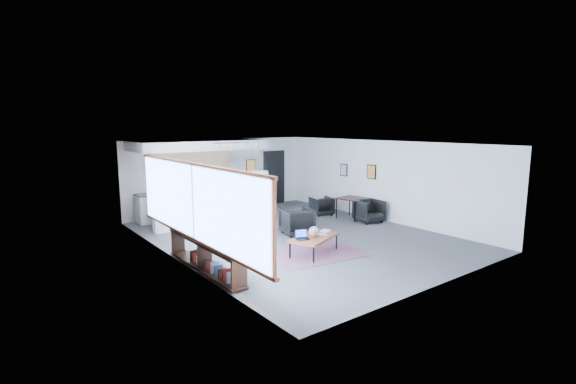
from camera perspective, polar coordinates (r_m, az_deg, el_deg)
room at (r=11.50m, az=1.24°, el=0.19°), size 7.02×9.02×2.62m
window at (r=8.93m, az=-12.78°, el=-1.65°), size 0.10×5.95×1.66m
console at (r=9.14m, az=-11.20°, el=-8.65°), size 0.35×3.00×0.80m
kitchenette at (r=14.01m, az=-12.13°, el=1.94°), size 4.20×1.96×2.60m
doorway at (r=16.40m, az=-2.02°, el=2.11°), size 1.10×0.12×2.15m
track_light at (r=12.86m, az=-6.96°, el=6.58°), size 1.60×0.07×0.15m
wall_art_lower at (r=14.12m, az=11.35°, el=2.72°), size 0.03×0.38×0.48m
wall_art_upper at (r=15.02m, az=7.64°, el=3.01°), size 0.03×0.34×0.44m
kilim_rug at (r=10.23m, az=3.58°, el=-8.43°), size 2.51×1.90×0.01m
coffee_table at (r=10.11m, az=3.60°, el=-6.26°), size 1.52×1.18×0.44m
laptop at (r=9.88m, az=1.88°, el=-6.06°), size 0.36×0.33×0.21m
ceramic_pot at (r=10.04m, az=3.58°, el=-5.43°), size 0.25×0.25×0.25m
book_stack at (r=10.34m, az=5.06°, el=-5.50°), size 0.37×0.34×0.09m
coaster at (r=10.06m, az=4.92°, el=-6.14°), size 0.09×0.09×0.01m
armchair_left at (r=11.32m, az=-6.82°, el=-4.65°), size 0.98×0.95×0.80m
armchair_right at (r=11.90m, az=1.19°, el=-3.83°), size 0.97×0.93×0.83m
floor_lamp at (r=12.66m, az=-3.82°, el=1.88°), size 0.64×0.64×1.71m
dining_table at (r=14.00m, az=8.78°, el=-1.03°), size 0.95×0.95×0.70m
dining_chair_near at (r=13.64m, az=11.02°, el=-2.65°), size 0.76×0.72×0.68m
dining_chair_far at (r=14.49m, az=4.60°, el=-1.99°), size 0.68×0.65×0.59m
microwave at (r=14.65m, az=-11.13°, el=1.23°), size 0.57×0.36×0.37m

